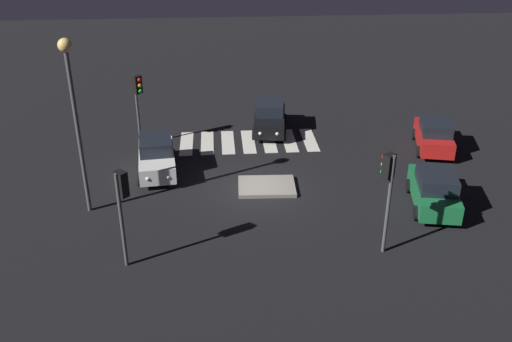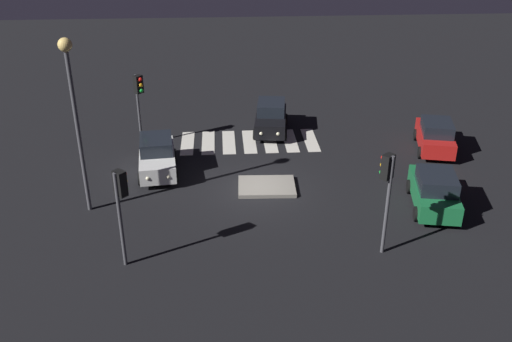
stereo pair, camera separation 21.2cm
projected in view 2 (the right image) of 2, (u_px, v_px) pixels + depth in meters
The scene contains 11 objects.
ground_plane at pixel (256, 190), 26.56m from camera, with size 80.00×80.00×0.00m, color black.
traffic_island at pixel (267, 186), 26.68m from camera, with size 2.76×2.12×0.18m.
car_green at pixel (434, 191), 24.70m from camera, with size 2.46×4.24×1.76m.
car_red at pixel (435, 136), 30.23m from camera, with size 2.50×4.18×1.72m.
car_black at pixel (271, 117), 32.62m from camera, with size 2.27×4.16×1.74m.
car_white at pixel (157, 156), 27.90m from camera, with size 2.22×4.16×1.75m.
traffic_light_north at pixel (121, 195), 20.10m from camera, with size 0.54×0.54×3.86m.
traffic_light_west at pixel (387, 180), 20.73m from camera, with size 0.54×0.53×4.13m.
traffic_light_east at pixel (139, 93), 29.92m from camera, with size 0.54×0.54×3.96m.
street_lamp at pixel (73, 98), 22.63m from camera, with size 0.56×0.56×7.61m.
crosswalk_near at pixel (249, 142), 31.60m from camera, with size 7.60×3.20×0.02m.
Camera 2 is at (1.54, 23.28, 12.71)m, focal length 39.59 mm.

